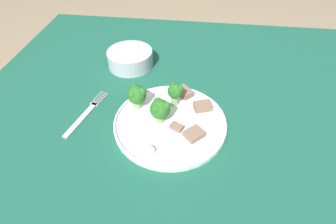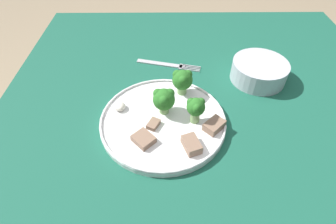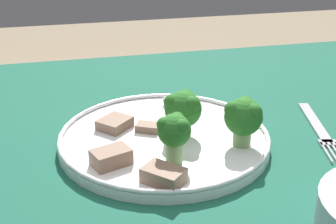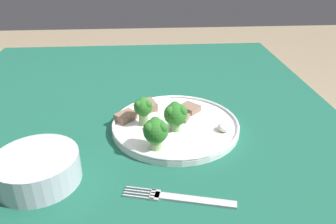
# 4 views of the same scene
# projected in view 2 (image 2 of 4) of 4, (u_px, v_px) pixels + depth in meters

# --- Properties ---
(table) EXTENTS (1.23, 1.02, 0.74)m
(table) POSITION_uv_depth(u_px,v_px,m) (205.00, 164.00, 0.63)
(table) COLOR #195642
(table) RESTS_ON ground_plane
(dinner_plate) EXTENTS (0.28, 0.28, 0.02)m
(dinner_plate) POSITION_uv_depth(u_px,v_px,m) (163.00, 121.00, 0.59)
(dinner_plate) COLOR white
(dinner_plate) RESTS_ON table
(fork) EXTENTS (0.06, 0.18, 0.00)m
(fork) POSITION_uv_depth(u_px,v_px,m) (168.00, 65.00, 0.75)
(fork) COLOR #B2B2B7
(fork) RESTS_ON table
(cream_bowl) EXTENTS (0.14, 0.14, 0.05)m
(cream_bowl) POSITION_uv_depth(u_px,v_px,m) (259.00, 71.00, 0.69)
(cream_bowl) COLOR #B7BCC6
(cream_bowl) RESTS_ON table
(broccoli_floret_near_rim_left) EXTENTS (0.04, 0.04, 0.06)m
(broccoli_floret_near_rim_left) POSITION_uv_depth(u_px,v_px,m) (196.00, 108.00, 0.55)
(broccoli_floret_near_rim_left) COLOR #7FA866
(broccoli_floret_near_rim_left) RESTS_ON dinner_plate
(broccoli_floret_center_left) EXTENTS (0.05, 0.05, 0.06)m
(broccoli_floret_center_left) POSITION_uv_depth(u_px,v_px,m) (182.00, 80.00, 0.62)
(broccoli_floret_center_left) COLOR #7FA866
(broccoli_floret_center_left) RESTS_ON dinner_plate
(broccoli_floret_back_left) EXTENTS (0.05, 0.05, 0.06)m
(broccoli_floret_back_left) POSITION_uv_depth(u_px,v_px,m) (164.00, 99.00, 0.58)
(broccoli_floret_back_left) COLOR #7FA866
(broccoli_floret_back_left) RESTS_ON dinner_plate
(meat_slice_front_slice) EXTENTS (0.05, 0.04, 0.02)m
(meat_slice_front_slice) POSITION_uv_depth(u_px,v_px,m) (191.00, 145.00, 0.52)
(meat_slice_front_slice) COLOR #846651
(meat_slice_front_slice) RESTS_ON dinner_plate
(meat_slice_middle_slice) EXTENTS (0.06, 0.05, 0.01)m
(meat_slice_middle_slice) POSITION_uv_depth(u_px,v_px,m) (143.00, 139.00, 0.54)
(meat_slice_middle_slice) COLOR #846651
(meat_slice_middle_slice) RESTS_ON dinner_plate
(meat_slice_rear_slice) EXTENTS (0.04, 0.03, 0.01)m
(meat_slice_rear_slice) POSITION_uv_depth(u_px,v_px,m) (153.00, 124.00, 0.57)
(meat_slice_rear_slice) COLOR #846651
(meat_slice_rear_slice) RESTS_ON dinner_plate
(meat_slice_edge_slice) EXTENTS (0.05, 0.05, 0.02)m
(meat_slice_edge_slice) POSITION_uv_depth(u_px,v_px,m) (214.00, 125.00, 0.56)
(meat_slice_edge_slice) COLOR #846651
(meat_slice_edge_slice) RESTS_ON dinner_plate
(sauce_dollop) EXTENTS (0.03, 0.03, 0.02)m
(sauce_dollop) POSITION_uv_depth(u_px,v_px,m) (120.00, 106.00, 0.60)
(sauce_dollop) COLOR silver
(sauce_dollop) RESTS_ON dinner_plate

